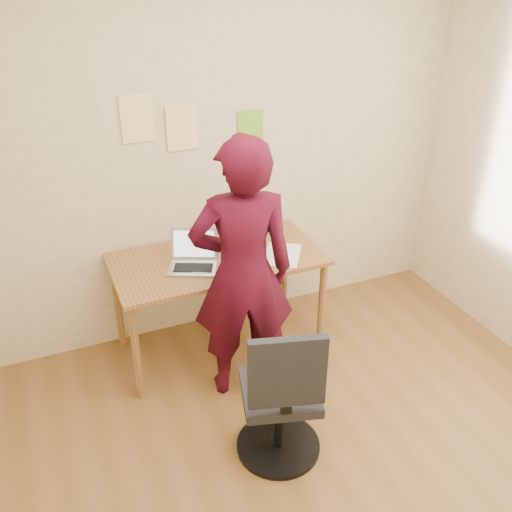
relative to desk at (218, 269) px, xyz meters
name	(u,v)px	position (x,y,z in m)	size (l,w,h in m)	color
room	(361,270)	(0.19, -1.38, 0.70)	(3.58, 3.58, 2.78)	brown
desk	(218,269)	(0.00, 0.00, 0.00)	(1.40, 0.70, 0.74)	olive
laptop	(193,259)	(-0.18, -0.04, 0.14)	(0.39, 0.37, 0.22)	#AFAEB6
paper_sheet	(282,254)	(0.42, -0.13, 0.09)	(0.23, 0.33, 0.00)	white
phone	(251,267)	(0.16, -0.21, 0.09)	(0.11, 0.12, 0.01)	black
wall_note_left	(137,118)	(-0.37, 0.36, 0.97)	(0.21, 0.00, 0.30)	#FCD796
wall_note_mid	(182,128)	(-0.08, 0.36, 0.88)	(0.21, 0.00, 0.30)	#FCD796
wall_note_right	(250,128)	(0.39, 0.36, 0.82)	(0.18, 0.00, 0.24)	#69B829
office_chair	(281,403)	(-0.03, -1.08, -0.25)	(0.51, 0.52, 0.94)	black
person	(243,274)	(0.01, -0.45, 0.21)	(0.63, 0.41, 1.72)	#3B0817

